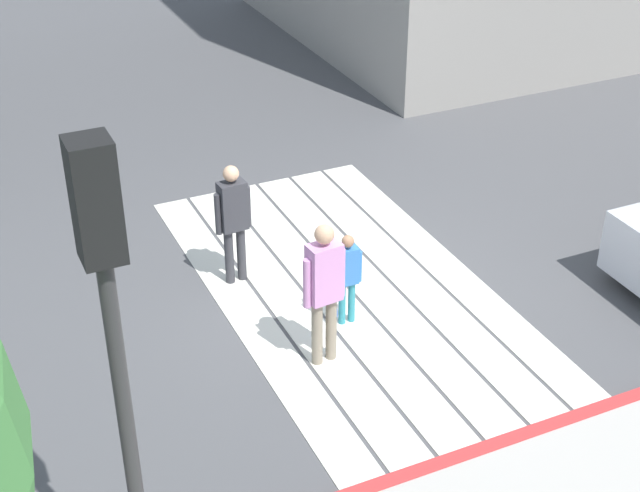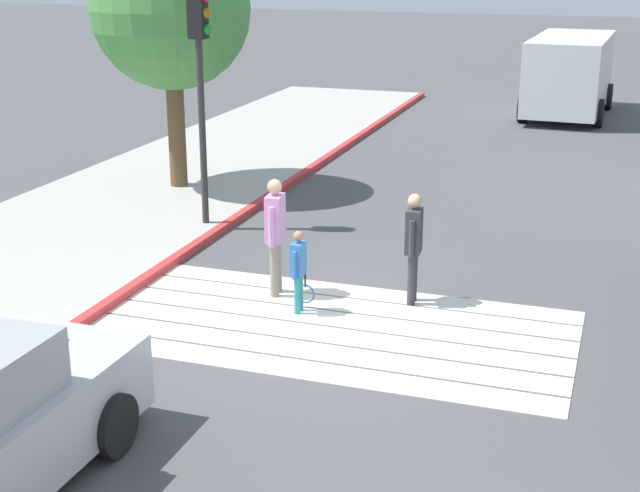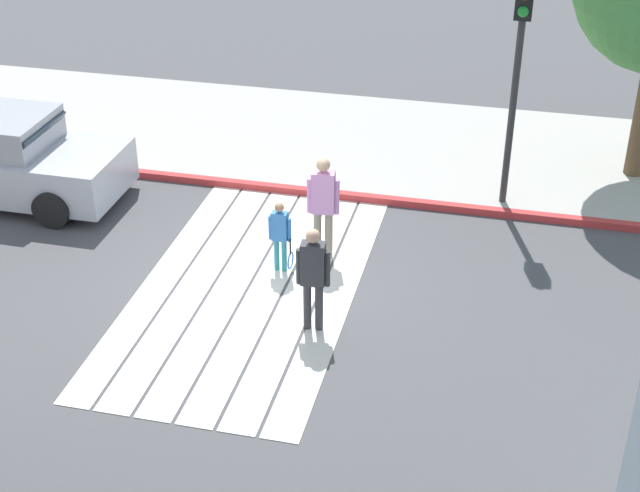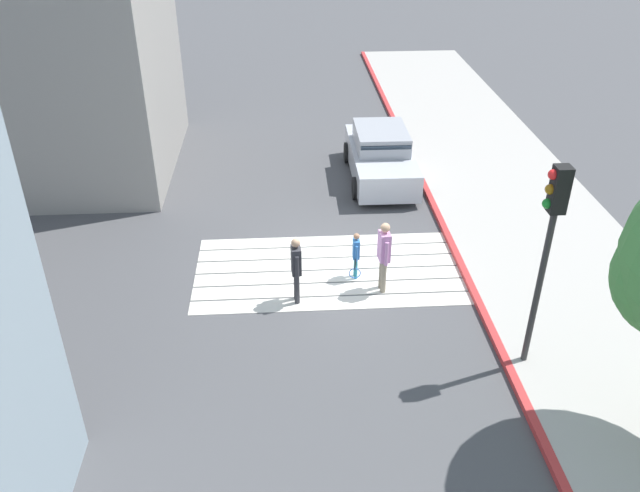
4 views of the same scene
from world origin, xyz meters
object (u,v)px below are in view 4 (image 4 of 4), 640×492
(pedestrian_adult_lead, at_px, (296,266))
(pedestrian_adult_trailing, at_px, (384,252))
(pedestrian_child_with_racket, at_px, (356,254))
(car_parked_near_curb, at_px, (381,156))
(traffic_light_corner, at_px, (550,230))

(pedestrian_adult_lead, relative_size, pedestrian_adult_trailing, 0.93)
(pedestrian_adult_trailing, relative_size, pedestrian_child_with_racket, 1.46)
(car_parked_near_curb, bearing_deg, pedestrian_child_with_racket, 75.99)
(car_parked_near_curb, height_order, pedestrian_adult_lead, pedestrian_adult_lead)
(car_parked_near_curb, relative_size, pedestrian_adult_trailing, 2.45)
(pedestrian_adult_lead, distance_m, pedestrian_adult_trailing, 2.00)
(pedestrian_adult_lead, bearing_deg, traffic_light_corner, 151.40)
(traffic_light_corner, xyz_separation_m, pedestrian_adult_trailing, (2.40, -2.70, -2.01))
(car_parked_near_curb, relative_size, traffic_light_corner, 1.02)
(traffic_light_corner, height_order, pedestrian_child_with_racket, traffic_light_corner)
(car_parked_near_curb, distance_m, pedestrian_child_with_racket, 5.69)
(pedestrian_child_with_racket, bearing_deg, car_parked_near_curb, -104.01)
(pedestrian_adult_trailing, xyz_separation_m, pedestrian_child_with_racket, (0.56, -0.55, -0.35))
(car_parked_near_curb, relative_size, pedestrian_child_with_racket, 3.58)
(pedestrian_adult_lead, distance_m, pedestrian_child_with_racket, 1.68)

